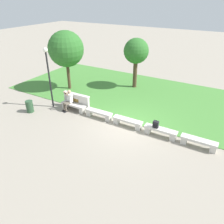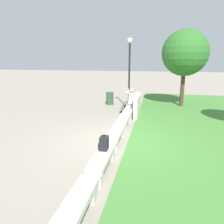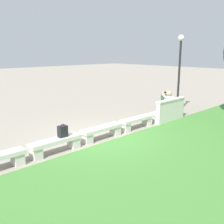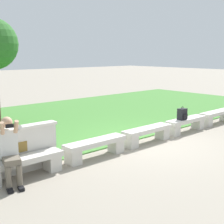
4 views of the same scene
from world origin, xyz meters
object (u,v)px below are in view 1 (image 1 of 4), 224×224
Objects in this scene: bench_far at (160,131)px; lamp_post at (48,70)px; bench_near at (99,113)px; bench_mid at (128,122)px; trash_bin at (30,106)px; bench_end at (199,142)px; person_photographer at (68,99)px; tree_left_background at (136,52)px; backpack at (156,124)px; tree_behind_wall at (66,49)px; bench_main at (74,106)px.

bench_far is 7.53m from lamp_post.
bench_near is 4.06m from lamp_post.
bench_mid is 2.28× the size of trash_bin.
bench_end is 1.29× the size of person_photographer.
trash_bin reaches higher than bench_far.
tree_left_background is (-5.92, 5.51, 2.50)m from bench_end.
backpack is 0.10× the size of tree_behind_wall.
lamp_post is (-3.18, -5.77, -0.29)m from tree_left_background.
bench_end is 0.45× the size of lamp_post.
bench_near is (1.90, 0.00, 0.00)m from bench_main.
person_photographer is at bearing -179.29° from bench_far.
person_photographer is 0.30× the size of tree_behind_wall.
bench_near is at bearing 180.00° from bench_end.
lamp_post is at bearing -177.13° from bench_mid.
person_photographer is 0.35× the size of lamp_post.
tree_behind_wall reaches higher than lamp_post.
trash_bin reaches higher than bench_end.
trash_bin reaches higher than bench_near.
bench_main is 1.00× the size of bench_near.
bench_far is at bearing -18.13° from tree_behind_wall.
tree_left_background reaches higher than bench_mid.
trash_bin is (-1.93, -1.45, -0.36)m from person_photographer.
bench_near is 1.00× the size of bench_mid.
lamp_post is at bearing -169.96° from bench_main.
bench_far is at bearing -53.89° from tree_left_background.
backpack is (-2.18, -0.03, 0.33)m from bench_end.
bench_mid is 1.29× the size of person_photographer.
tree_behind_wall is (-10.18, 2.71, 2.75)m from bench_end.
bench_mid is 6.23m from trash_bin.
backpack is 7.17m from lamp_post.
bench_end is 10.88m from tree_behind_wall.
person_photographer is at bearing 36.85° from trash_bin.
bench_end is at bearing 0.00° from bench_mid.
backpack is at bearing -0.51° from bench_near.
tree_left_background reaches higher than backpack.
tree_behind_wall is at bearing 148.82° from bench_near.
trash_bin is at bearing -171.20° from bench_end.
lamp_post is at bearing -175.54° from bench_near.
lamp_post reaches higher than bench_mid.
bench_far is 8.08m from trash_bin.
person_photographer reaches higher than bench_main.
bench_mid is 1.00× the size of bench_end.
bench_end is 0.45× the size of tree_left_background.
tree_behind_wall is (-6.38, 2.71, 2.75)m from bench_mid.
lamp_post is at bearing 59.51° from trash_bin.
bench_near is 3.53m from backpack.
person_photographer reaches higher than trash_bin.
backpack is at bearing -1.10° from bench_mid.
lamp_post reaches higher than person_photographer.
bench_far is at bearing 2.11° from lamp_post.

